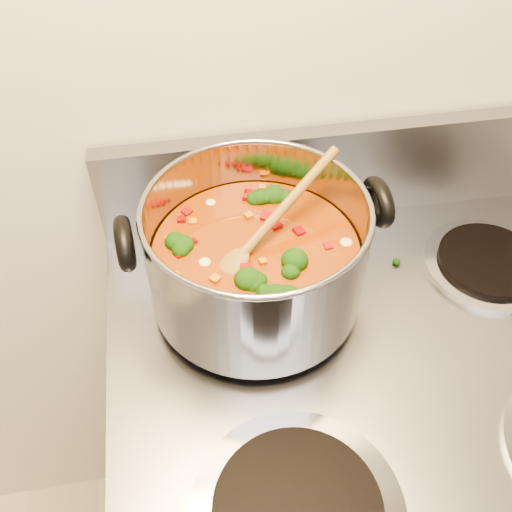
% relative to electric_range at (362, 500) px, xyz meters
% --- Properties ---
extents(electric_range, '(0.77, 0.70, 1.08)m').
position_rel_electric_range_xyz_m(electric_range, '(0.00, 0.00, 0.00)').
color(electric_range, gray).
rests_on(electric_range, ground).
extents(stockpot, '(0.35, 0.29, 0.17)m').
position_rel_electric_range_xyz_m(stockpot, '(-0.17, 0.15, 0.54)').
color(stockpot, gray).
rests_on(stockpot, electric_range).
extents(wooden_spoon, '(0.20, 0.15, 0.10)m').
position_rel_electric_range_xyz_m(wooden_spoon, '(-0.17, 0.15, 0.58)').
color(wooden_spoon, olive).
rests_on(wooden_spoon, stockpot).
extents(cooktop_crumbs, '(0.05, 0.14, 0.01)m').
position_rel_electric_range_xyz_m(cooktop_crumbs, '(0.01, 0.10, 0.46)').
color(cooktop_crumbs, black).
rests_on(cooktop_crumbs, electric_range).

